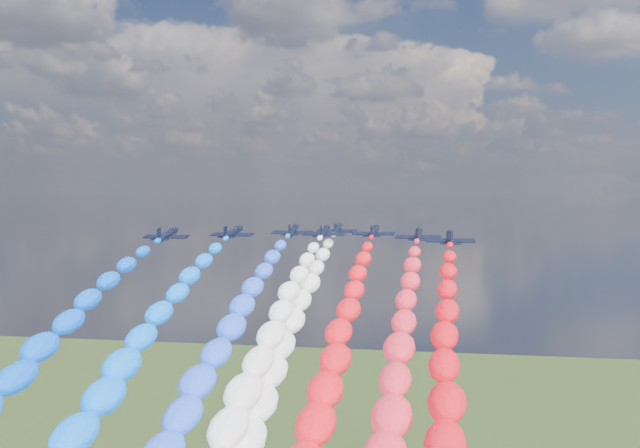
# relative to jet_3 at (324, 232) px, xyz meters

# --- Properties ---
(jet_0) EXTENTS (9.29, 12.68, 4.82)m
(jet_0) POSITION_rel_jet_3_xyz_m (-29.76, -15.20, 0.00)
(jet_0) COLOR black
(trail_0) EXTENTS (6.11, 99.24, 39.19)m
(trail_0) POSITION_rel_jet_3_xyz_m (-29.76, -66.90, -17.45)
(trail_0) COLOR blue
(jet_1) EXTENTS (10.02, 13.20, 4.82)m
(jet_1) POSITION_rel_jet_3_xyz_m (-18.81, -5.60, 0.00)
(jet_1) COLOR black
(trail_1) EXTENTS (6.11, 99.24, 39.19)m
(trail_1) POSITION_rel_jet_3_xyz_m (-18.81, -57.30, -17.45)
(trail_1) COLOR #056AFF
(jet_2) EXTENTS (9.77, 13.02, 4.82)m
(jet_2) POSITION_rel_jet_3_xyz_m (-7.95, 4.61, 0.00)
(jet_2) COLOR black
(trail_2) EXTENTS (6.11, 99.24, 39.19)m
(trail_2) POSITION_rel_jet_3_xyz_m (-7.95, -47.09, -17.45)
(trail_2) COLOR blue
(jet_3) EXTENTS (9.37, 12.74, 4.82)m
(jet_3) POSITION_rel_jet_3_xyz_m (0.00, 0.00, 0.00)
(jet_3) COLOR black
(trail_3) EXTENTS (6.11, 99.24, 39.19)m
(trail_3) POSITION_rel_jet_3_xyz_m (0.00, -51.70, -17.45)
(trail_3) COLOR white
(jet_4) EXTENTS (9.61, 12.91, 4.82)m
(jet_4) POSITION_rel_jet_3_xyz_m (0.92, 12.34, 0.00)
(jet_4) COLOR black
(trail_4) EXTENTS (6.11, 99.24, 39.19)m
(trail_4) POSITION_rel_jet_3_xyz_m (0.92, -39.36, -17.45)
(trail_4) COLOR white
(jet_5) EXTENTS (9.55, 12.87, 4.82)m
(jet_5) POSITION_rel_jet_3_xyz_m (10.43, 3.47, 0.00)
(jet_5) COLOR black
(trail_5) EXTENTS (6.11, 99.24, 39.19)m
(trail_5) POSITION_rel_jet_3_xyz_m (10.43, -48.23, -17.45)
(trail_5) COLOR red
(jet_6) EXTENTS (9.37, 12.74, 4.82)m
(jet_6) POSITION_rel_jet_3_xyz_m (20.59, -7.14, 0.00)
(jet_6) COLOR black
(trail_6) EXTENTS (6.11, 99.24, 39.19)m
(trail_6) POSITION_rel_jet_3_xyz_m (20.59, -58.84, -17.45)
(trail_6) COLOR red
(jet_7) EXTENTS (9.56, 12.87, 4.82)m
(jet_7) POSITION_rel_jet_3_xyz_m (27.08, -16.91, 0.00)
(jet_7) COLOR black
(trail_7) EXTENTS (6.11, 99.24, 39.19)m
(trail_7) POSITION_rel_jet_3_xyz_m (27.08, -68.61, -17.45)
(trail_7) COLOR red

